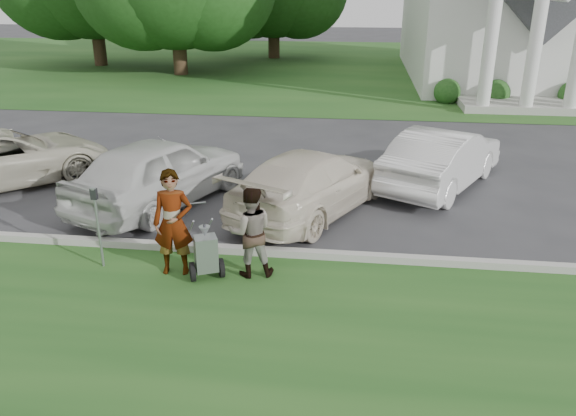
% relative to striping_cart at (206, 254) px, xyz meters
% --- Properties ---
extents(ground, '(120.00, 120.00, 0.00)m').
position_rel_striping_cart_xyz_m(ground, '(0.57, 0.42, -0.45)').
color(ground, '#333335').
rests_on(ground, ground).
extents(grass_strip, '(80.00, 7.00, 0.01)m').
position_rel_striping_cart_xyz_m(grass_strip, '(0.57, -2.58, -0.44)').
color(grass_strip, '#1C4819').
rests_on(grass_strip, ground).
extents(church_lawn, '(80.00, 30.00, 0.01)m').
position_rel_striping_cart_xyz_m(church_lawn, '(0.57, 27.42, -0.44)').
color(church_lawn, '#1C4819').
rests_on(church_lawn, ground).
extents(curb, '(80.00, 0.18, 0.15)m').
position_rel_striping_cart_xyz_m(curb, '(0.57, 0.97, -0.37)').
color(curb, '#9E9E93').
rests_on(curb, ground).
extents(striping_cart, '(0.88, 1.21, 1.04)m').
position_rel_striping_cart_xyz_m(striping_cart, '(0.00, 0.00, 0.00)').
color(striping_cart, black).
rests_on(striping_cart, ground).
extents(person_left, '(0.72, 0.52, 1.84)m').
position_rel_striping_cart_xyz_m(person_left, '(-0.57, 0.14, 0.47)').
color(person_left, '#999999').
rests_on(person_left, ground).
extents(person_right, '(0.88, 0.76, 1.57)m').
position_rel_striping_cart_xyz_m(person_right, '(0.73, 0.22, 0.34)').
color(person_right, '#999999').
rests_on(person_right, ground).
extents(parking_meter_near, '(0.11, 0.10, 1.48)m').
position_rel_striping_cart_xyz_m(parking_meter_near, '(-1.93, 0.18, 0.49)').
color(parking_meter_near, gray).
rests_on(parking_meter_near, ground).
extents(car_a, '(5.14, 5.03, 1.37)m').
position_rel_striping_cart_xyz_m(car_a, '(-6.16, 4.13, 0.24)').
color(car_a, beige).
rests_on(car_a, ground).
extents(car_b, '(3.45, 4.96, 1.57)m').
position_rel_striping_cart_xyz_m(car_b, '(-1.92, 3.26, 0.34)').
color(car_b, silver).
rests_on(car_b, ground).
extents(car_c, '(3.77, 5.05, 1.36)m').
position_rel_striping_cart_xyz_m(car_c, '(1.50, 3.24, 0.23)').
color(car_c, beige).
rests_on(car_c, ground).
extents(car_d, '(3.44, 4.62, 1.45)m').
position_rel_striping_cart_xyz_m(car_d, '(4.50, 5.28, 0.28)').
color(car_d, silver).
rests_on(car_d, ground).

